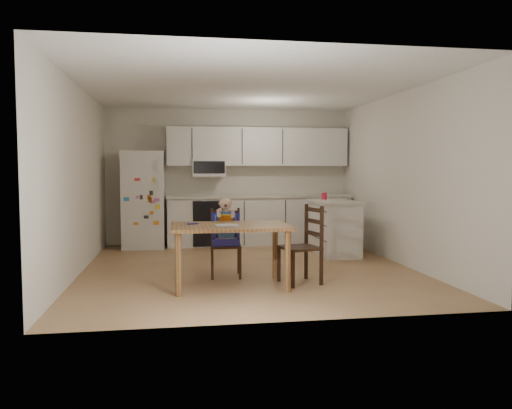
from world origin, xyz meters
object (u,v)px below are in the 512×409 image
at_px(refrigerator, 144,200).
at_px(kitchen_island, 334,227).
at_px(red_cup, 324,196).
at_px(dining_table, 230,233).
at_px(chair_booster, 226,228).
at_px(chair_side, 307,239).

bearing_deg(refrigerator, kitchen_island, -21.14).
relative_size(red_cup, dining_table, 0.08).
distance_m(red_cup, dining_table, 2.97).
relative_size(refrigerator, kitchen_island, 1.43).
bearing_deg(chair_booster, red_cup, 46.69).
distance_m(refrigerator, chair_booster, 2.87).
relative_size(dining_table, chair_side, 1.45).
bearing_deg(chair_booster, dining_table, -86.43).
xyz_separation_m(red_cup, chair_booster, (-1.84, -1.70, -0.31)).
height_order(dining_table, chair_side, chair_side).
height_order(kitchen_island, chair_side, chair_side).
bearing_deg(refrigerator, chair_side, -55.79).
relative_size(red_cup, chair_booster, 0.11).
bearing_deg(kitchen_island, chair_side, -116.66).
relative_size(refrigerator, chair_side, 1.79).
height_order(red_cup, dining_table, red_cup).
distance_m(kitchen_island, red_cup, 0.58).
bearing_deg(red_cup, chair_booster, -137.15).
height_order(red_cup, chair_booster, chair_booster).
bearing_deg(refrigerator, red_cup, -16.49).
height_order(refrigerator, red_cup, refrigerator).
distance_m(kitchen_island, dining_table, 2.79).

